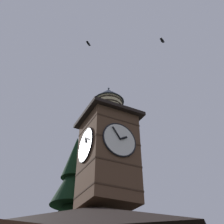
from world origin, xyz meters
TOP-DOWN VIEW (x-y plane):
  - clock_tower at (0.44, -0.06)m, footprint 3.77×3.77m
  - flying_bird_high at (2.48, 0.37)m, footprint 0.50×0.44m
  - flying_bird_low at (-2.08, 3.86)m, footprint 0.53×0.39m

SIDE VIEW (x-z plane):
  - clock_tower at x=0.44m, z-range 5.93..14.94m
  - flying_bird_low at x=-2.08m, z-range 18.08..18.22m
  - flying_bird_high at x=2.48m, z-range 18.95..19.07m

